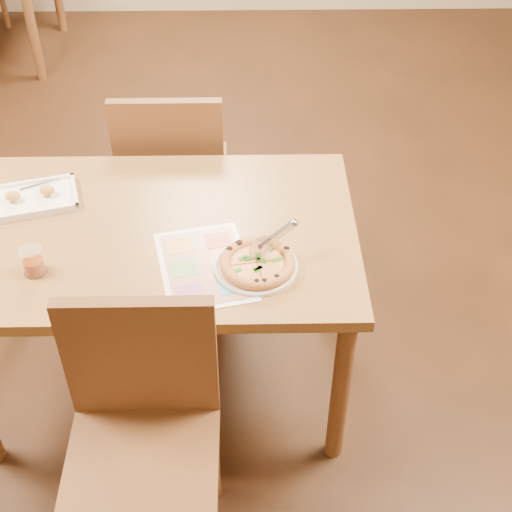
{
  "coord_description": "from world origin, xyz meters",
  "views": [
    {
      "loc": [
        0.29,
        -1.79,
        2.18
      ],
      "look_at": [
        0.32,
        -0.19,
        0.77
      ],
      "focal_mm": 50.0,
      "sensor_mm": 36.0,
      "label": 1
    }
  ],
  "objects_px": {
    "glass_tumbler": "(33,263)",
    "chair_far": "(173,164)",
    "appetizer_tray": "(35,199)",
    "dining_table": "(158,249)",
    "chair_near": "(141,411)",
    "pizza": "(257,263)",
    "pizza_cutter": "(272,240)",
    "menu": "(205,266)",
    "plate": "(256,267)"
  },
  "relations": [
    {
      "from": "pizza",
      "to": "menu",
      "type": "relative_size",
      "value": 0.62
    },
    {
      "from": "pizza",
      "to": "appetizer_tray",
      "type": "bearing_deg",
      "value": 154.65
    },
    {
      "from": "pizza",
      "to": "menu",
      "type": "bearing_deg",
      "value": 174.1
    },
    {
      "from": "dining_table",
      "to": "menu",
      "type": "bearing_deg",
      "value": -47.92
    },
    {
      "from": "dining_table",
      "to": "pizza_cutter",
      "type": "height_order",
      "value": "pizza_cutter"
    },
    {
      "from": "appetizer_tray",
      "to": "glass_tumbler",
      "type": "xyz_separation_m",
      "value": [
        0.08,
        -0.35,
        0.03
      ]
    },
    {
      "from": "chair_far",
      "to": "glass_tumbler",
      "type": "relative_size",
      "value": 5.34
    },
    {
      "from": "pizza_cutter",
      "to": "glass_tumbler",
      "type": "relative_size",
      "value": 1.63
    },
    {
      "from": "plate",
      "to": "glass_tumbler",
      "type": "xyz_separation_m",
      "value": [
        -0.66,
        -0.01,
        0.03
      ]
    },
    {
      "from": "pizza",
      "to": "glass_tumbler",
      "type": "bearing_deg",
      "value": -180.0
    },
    {
      "from": "pizza",
      "to": "glass_tumbler",
      "type": "relative_size",
      "value": 2.61
    },
    {
      "from": "plate",
      "to": "pizza",
      "type": "xyz_separation_m",
      "value": [
        0.0,
        -0.01,
        0.02
      ]
    },
    {
      "from": "appetizer_tray",
      "to": "glass_tumbler",
      "type": "distance_m",
      "value": 0.36
    },
    {
      "from": "dining_table",
      "to": "chair_near",
      "type": "xyz_separation_m",
      "value": [
        0.0,
        -0.6,
        -0.07
      ]
    },
    {
      "from": "chair_far",
      "to": "plate",
      "type": "distance_m",
      "value": 0.87
    },
    {
      "from": "pizza_cutter",
      "to": "pizza",
      "type": "bearing_deg",
      "value": -168.53
    },
    {
      "from": "menu",
      "to": "pizza_cutter",
      "type": "bearing_deg",
      "value": 6.45
    },
    {
      "from": "chair_near",
      "to": "pizza",
      "type": "xyz_separation_m",
      "value": [
        0.33,
        0.4,
        0.18
      ]
    },
    {
      "from": "pizza",
      "to": "plate",
      "type": "bearing_deg",
      "value": 127.02
    },
    {
      "from": "chair_near",
      "to": "pizza",
      "type": "bearing_deg",
      "value": 50.99
    },
    {
      "from": "pizza_cutter",
      "to": "glass_tumbler",
      "type": "xyz_separation_m",
      "value": [
        -0.71,
        -0.04,
        -0.05
      ]
    },
    {
      "from": "chair_near",
      "to": "menu",
      "type": "distance_m",
      "value": 0.48
    },
    {
      "from": "glass_tumbler",
      "to": "pizza_cutter",
      "type": "bearing_deg",
      "value": 3.18
    },
    {
      "from": "chair_near",
      "to": "chair_far",
      "type": "xyz_separation_m",
      "value": [
        -0.0,
        1.2,
        0.0
      ]
    },
    {
      "from": "glass_tumbler",
      "to": "plate",
      "type": "bearing_deg",
      "value": 0.46
    },
    {
      "from": "plate",
      "to": "glass_tumbler",
      "type": "height_order",
      "value": "glass_tumbler"
    },
    {
      "from": "pizza",
      "to": "glass_tumbler",
      "type": "height_order",
      "value": "glass_tumbler"
    },
    {
      "from": "dining_table",
      "to": "menu",
      "type": "xyz_separation_m",
      "value": [
        0.17,
        -0.18,
        0.09
      ]
    },
    {
      "from": "plate",
      "to": "pizza_cutter",
      "type": "distance_m",
      "value": 0.1
    },
    {
      "from": "dining_table",
      "to": "chair_near",
      "type": "distance_m",
      "value": 0.61
    },
    {
      "from": "dining_table",
      "to": "appetizer_tray",
      "type": "height_order",
      "value": "appetizer_tray"
    },
    {
      "from": "plate",
      "to": "menu",
      "type": "xyz_separation_m",
      "value": [
        -0.16,
        0.01,
        -0.0
      ]
    },
    {
      "from": "glass_tumbler",
      "to": "dining_table",
      "type": "bearing_deg",
      "value": 30.24
    },
    {
      "from": "dining_table",
      "to": "glass_tumbler",
      "type": "height_order",
      "value": "glass_tumbler"
    },
    {
      "from": "glass_tumbler",
      "to": "menu",
      "type": "distance_m",
      "value": 0.51
    },
    {
      "from": "chair_far",
      "to": "menu",
      "type": "distance_m",
      "value": 0.82
    },
    {
      "from": "pizza_cutter",
      "to": "plate",
      "type": "bearing_deg",
      "value": -174.99
    },
    {
      "from": "appetizer_tray",
      "to": "dining_table",
      "type": "bearing_deg",
      "value": -20.05
    },
    {
      "from": "pizza_cutter",
      "to": "glass_tumbler",
      "type": "distance_m",
      "value": 0.71
    },
    {
      "from": "pizza",
      "to": "pizza_cutter",
      "type": "distance_m",
      "value": 0.08
    },
    {
      "from": "dining_table",
      "to": "chair_far",
      "type": "distance_m",
      "value": 0.61
    },
    {
      "from": "pizza_cutter",
      "to": "menu",
      "type": "distance_m",
      "value": 0.22
    },
    {
      "from": "glass_tumbler",
      "to": "chair_far",
      "type": "bearing_deg",
      "value": 66.83
    },
    {
      "from": "appetizer_tray",
      "to": "glass_tumbler",
      "type": "height_order",
      "value": "glass_tumbler"
    },
    {
      "from": "pizza_cutter",
      "to": "menu",
      "type": "height_order",
      "value": "pizza_cutter"
    },
    {
      "from": "dining_table",
      "to": "pizza_cutter",
      "type": "distance_m",
      "value": 0.44
    },
    {
      "from": "chair_far",
      "to": "menu",
      "type": "bearing_deg",
      "value": 101.91
    },
    {
      "from": "menu",
      "to": "plate",
      "type": "bearing_deg",
      "value": -4.11
    },
    {
      "from": "chair_near",
      "to": "pizza",
      "type": "height_order",
      "value": "chair_near"
    },
    {
      "from": "pizza_cutter",
      "to": "menu",
      "type": "relative_size",
      "value": 0.39
    }
  ]
}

